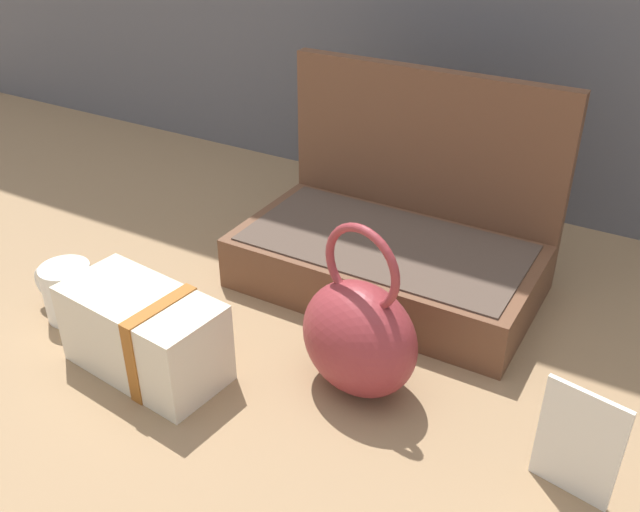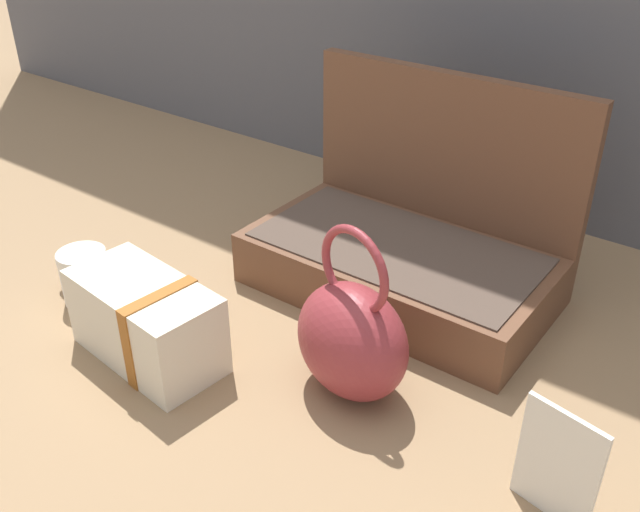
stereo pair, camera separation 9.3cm
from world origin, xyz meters
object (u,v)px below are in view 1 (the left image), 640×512
Objects in this scene: coffee_mug at (68,291)px; info_card_left at (578,444)px; open_suitcase at (395,240)px; teal_pouch_handbag at (359,336)px; cream_toiletry_bag at (146,334)px.

info_card_left reaches higher than coffee_mug.
coffee_mug is 0.77× the size of info_card_left.
open_suitcase is 0.27m from teal_pouch_handbag.
open_suitcase reaches higher than coffee_mug.
coffee_mug is (-0.19, 0.04, -0.02)m from cream_toiletry_bag.
coffee_mug is (-0.45, -0.08, -0.04)m from teal_pouch_handbag.
open_suitcase is 1.93× the size of teal_pouch_handbag.
open_suitcase is 2.00× the size of cream_toiletry_bag.
coffee_mug is (-0.38, -0.34, -0.03)m from open_suitcase.
cream_toiletry_bag is at bearing -156.77° from teal_pouch_handbag.
open_suitcase is 4.28× the size of coffee_mug.
cream_toiletry_bag is 0.55m from info_card_left.
teal_pouch_handbag reaches higher than info_card_left.
open_suitcase reaches higher than info_card_left.
teal_pouch_handbag is 2.21× the size of coffee_mug.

